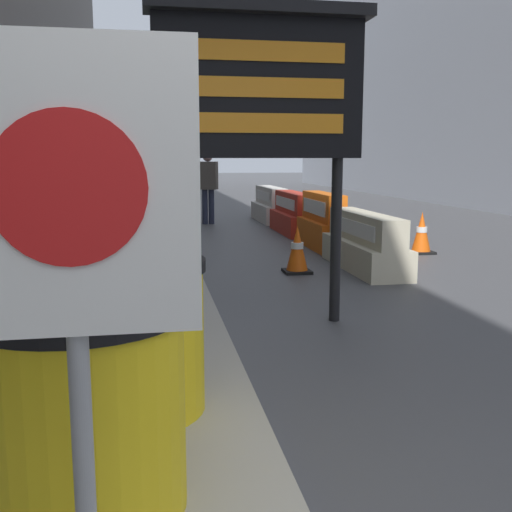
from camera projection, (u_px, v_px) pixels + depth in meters
name	position (u px, v px, depth m)	size (l,w,h in m)	color
bare_tree	(23.00, 148.00, 10.22)	(1.73, 1.71, 3.01)	#4C3D2D
barrel_drum_foreground	(84.00, 406.00, 2.30)	(0.80, 0.80, 0.83)	yellow
barrel_drum_middle	(132.00, 335.00, 3.21)	(0.80, 0.80, 0.83)	yellow
warning_sign	(71.00, 231.00, 1.56)	(0.67, 0.08, 1.67)	gray
message_board	(259.00, 89.00, 5.20)	(1.95, 0.36, 2.81)	black
jersey_barrier_cream	(365.00, 245.00, 8.24)	(0.59, 2.10, 0.78)	beige
jersey_barrier_orange_far	(323.00, 224.00, 10.20)	(0.52, 1.63, 0.94)	orange
jersey_barrier_red_striped	(294.00, 215.00, 12.23)	(0.61, 2.00, 0.83)	red
jersey_barrier_white	(271.00, 206.00, 14.55)	(0.62, 2.08, 0.83)	silver
traffic_cone_near	(422.00, 233.00, 9.61)	(0.38, 0.38, 0.67)	black
traffic_cone_mid	(297.00, 250.00, 7.98)	(0.36, 0.36, 0.64)	black
traffic_light_near_curb	(191.00, 121.00, 17.14)	(0.28, 0.44, 3.52)	#2D2D30
pedestrian_worker	(208.00, 182.00, 13.81)	(0.50, 0.39, 1.66)	#23283D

